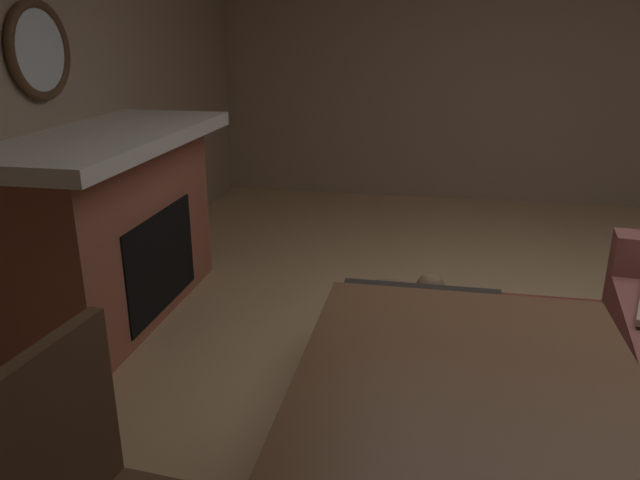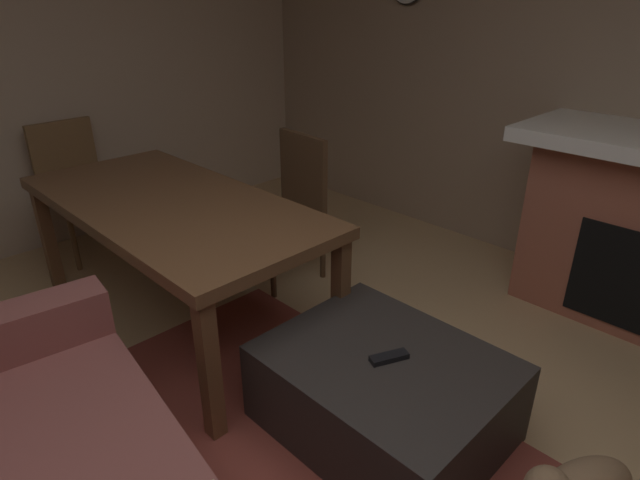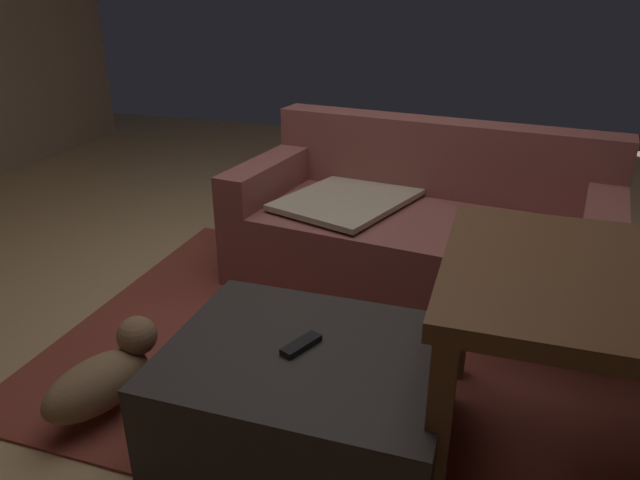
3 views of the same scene
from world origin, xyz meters
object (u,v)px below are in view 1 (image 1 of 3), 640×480
Objects in this scene: tv_remote at (419,322)px; ottoman_coffee_table at (415,366)px; round_wall_mirror at (39,51)px; small_dog at (402,297)px; fireplace at (111,226)px.

ottoman_coffee_table is at bearing 9.42° from tv_remote.
small_dog is at bearing 95.05° from round_wall_mirror.
tv_remote is at bearing 8.60° from small_dog.
small_dog is (-0.17, 1.62, -0.37)m from fireplace.
fireplace is 3.50× the size of small_dog.
tv_remote is 0.32× the size of small_dog.
round_wall_mirror is at bearing -106.51° from ottoman_coffee_table.
tv_remote reaches higher than ottoman_coffee_table.
fireplace is 1.83× the size of ottoman_coffee_table.
tv_remote reaches higher than small_dog.
fireplace reaches higher than ottoman_coffee_table.
fireplace is 1.67m from small_dog.
ottoman_coffee_table is (0.60, 1.73, -0.35)m from fireplace.
tv_remote is (-0.02, 0.01, 0.20)m from ottoman_coffee_table.
tv_remote is (0.58, 2.02, -1.08)m from round_wall_mirror.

